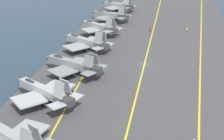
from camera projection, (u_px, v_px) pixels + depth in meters
ground_plane at (144, 66)px, 86.59m from camera, size 2000.00×2000.00×0.00m
carrier_deck at (144, 66)px, 86.52m from camera, size 221.43×50.07×0.40m
deck_stripe_foul_line at (200, 68)px, 84.17m from camera, size 198.94×12.59×0.01m
deck_stripe_centerline at (144, 65)px, 86.44m from camera, size 199.29×0.36×0.01m
deck_stripe_edge_line at (91, 61)px, 88.71m from camera, size 199.15×8.26×0.01m
parked_jet_second at (10, 137)px, 52.64m from camera, size 13.00×15.51×6.13m
parked_jet_third at (43, 91)px, 66.64m from camera, size 13.44×16.36×6.51m
parked_jet_fourth at (72, 64)px, 80.23m from camera, size 12.83×16.90×6.01m
parked_jet_fifth at (85, 42)px, 96.59m from camera, size 14.04×16.64×6.28m
parked_jet_sixth at (98, 26)px, 110.07m from camera, size 13.00×15.80×6.46m
parked_jet_seventh at (110, 15)px, 125.83m from camera, size 13.14×16.37×6.10m
parked_jet_eighth at (117, 5)px, 141.03m from camera, size 12.61×15.58×6.45m
crew_yellow_vest at (187, 30)px, 112.51m from camera, size 0.44×0.46×1.73m
crew_red_vest at (150, 29)px, 113.39m from camera, size 0.34×0.43×1.74m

